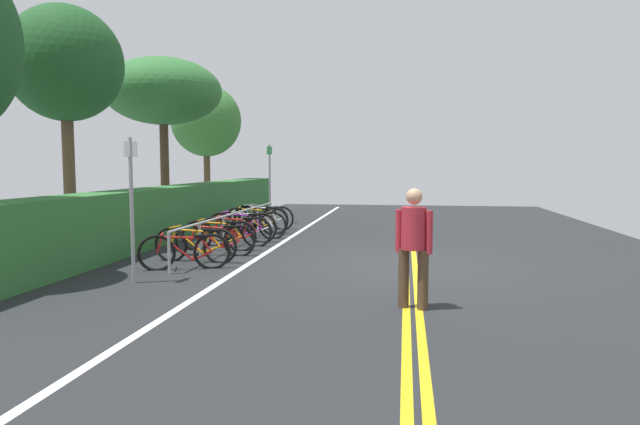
% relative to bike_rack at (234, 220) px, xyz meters
% --- Properties ---
extents(ground_plane, '(30.68, 11.32, 0.05)m').
position_rel_bike_rack_xyz_m(ground_plane, '(-2.10, -4.06, -0.59)').
color(ground_plane, '#232628').
extents(centre_line_yellow_inner, '(27.61, 0.10, 0.00)m').
position_rel_bike_rack_xyz_m(centre_line_yellow_inner, '(-2.10, -4.14, -0.56)').
color(centre_line_yellow_inner, gold).
rests_on(centre_line_yellow_inner, ground_plane).
extents(centre_line_yellow_outer, '(27.61, 0.10, 0.00)m').
position_rel_bike_rack_xyz_m(centre_line_yellow_outer, '(-2.10, -3.98, -0.56)').
color(centre_line_yellow_outer, gold).
rests_on(centre_line_yellow_outer, ground_plane).
extents(bike_lane_stripe_white, '(27.61, 0.12, 0.00)m').
position_rel_bike_rack_xyz_m(bike_lane_stripe_white, '(-2.10, -1.07, -0.56)').
color(bike_lane_stripe_white, white).
rests_on(bike_lane_stripe_white, ground_plane).
extents(bike_rack, '(7.30, 0.05, 0.74)m').
position_rel_bike_rack_xyz_m(bike_rack, '(0.00, 0.00, 0.00)').
color(bike_rack, '#9EA0A5').
rests_on(bike_rack, ground_plane).
extents(bicycle_0, '(0.64, 1.54, 0.68)m').
position_rel_bike_rack_xyz_m(bicycle_0, '(-3.18, -0.10, -0.25)').
color(bicycle_0, black).
rests_on(bicycle_0, ground_plane).
extents(bicycle_1, '(0.46, 1.70, 0.71)m').
position_rel_bike_rack_xyz_m(bicycle_1, '(-2.42, 0.00, -0.23)').
color(bicycle_1, black).
rests_on(bicycle_1, ground_plane).
extents(bicycle_2, '(0.46, 1.67, 0.69)m').
position_rel_bike_rack_xyz_m(bicycle_2, '(-1.66, -0.13, -0.24)').
color(bicycle_2, black).
rests_on(bicycle_2, ground_plane).
extents(bicycle_3, '(0.46, 1.66, 0.70)m').
position_rel_bike_rack_xyz_m(bicycle_3, '(-0.99, 0.02, -0.23)').
color(bicycle_3, black).
rests_on(bicycle_3, ground_plane).
extents(bicycle_4, '(0.46, 1.67, 0.73)m').
position_rel_bike_rack_xyz_m(bicycle_4, '(-0.32, -0.15, -0.22)').
color(bicycle_4, black).
rests_on(bicycle_4, ground_plane).
extents(bicycle_5, '(0.46, 1.76, 0.76)m').
position_rel_bike_rack_xyz_m(bicycle_5, '(0.40, -0.07, -0.21)').
color(bicycle_5, black).
rests_on(bicycle_5, ground_plane).
extents(bicycle_6, '(0.46, 1.79, 0.73)m').
position_rel_bike_rack_xyz_m(bicycle_6, '(0.99, -0.14, -0.22)').
color(bicycle_6, black).
rests_on(bicycle_6, ground_plane).
extents(bicycle_7, '(0.54, 1.72, 0.77)m').
position_rel_bike_rack_xyz_m(bicycle_7, '(1.77, -0.04, -0.20)').
color(bicycle_7, black).
rests_on(bicycle_7, ground_plane).
extents(bicycle_8, '(0.63, 1.69, 0.78)m').
position_rel_bike_rack_xyz_m(bicycle_8, '(2.42, -0.02, -0.20)').
color(bicycle_8, black).
rests_on(bicycle_8, ground_plane).
extents(bicycle_9, '(0.50, 1.71, 0.72)m').
position_rel_bike_rack_xyz_m(bicycle_9, '(3.14, 0.02, -0.23)').
color(bicycle_9, black).
rests_on(bicycle_9, ground_plane).
extents(pedestrian, '(0.32, 0.47, 1.56)m').
position_rel_bike_rack_xyz_m(pedestrian, '(-5.31, -4.07, 0.32)').
color(pedestrian, '#4C3826').
rests_on(pedestrian, ground_plane).
extents(sign_post_near, '(0.36, 0.07, 2.28)m').
position_rel_bike_rack_xyz_m(sign_post_near, '(-4.39, 0.25, 0.81)').
color(sign_post_near, gray).
rests_on(sign_post_near, ground_plane).
extents(sign_post_far, '(0.36, 0.08, 2.47)m').
position_rel_bike_rack_xyz_m(sign_post_far, '(4.54, 0.24, 0.91)').
color(sign_post_far, gray).
rests_on(sign_post_far, ground_plane).
extents(hedge_backdrop, '(16.25, 0.87, 1.30)m').
position_rel_bike_rack_xyz_m(hedge_backdrop, '(1.50, 1.94, 0.09)').
color(hedge_backdrop, '#2D6B30').
rests_on(hedge_backdrop, ground_plane).
extents(tree_mid, '(2.42, 2.42, 5.23)m').
position_rel_bike_rack_xyz_m(tree_mid, '(-1.33, 3.26, 3.41)').
color(tree_mid, brown).
rests_on(tree_mid, ground_plane).
extents(tree_far_right, '(3.31, 3.31, 4.85)m').
position_rel_bike_rack_xyz_m(tree_far_right, '(2.68, 2.86, 3.33)').
color(tree_far_right, '#473323').
rests_on(tree_far_right, ground_plane).
extents(tree_extra, '(2.67, 2.67, 4.89)m').
position_rel_bike_rack_xyz_m(tree_extra, '(8.23, 3.63, 2.95)').
color(tree_extra, brown).
rests_on(tree_extra, ground_plane).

